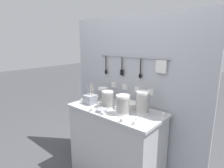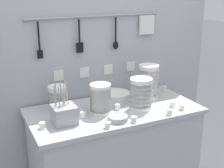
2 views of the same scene
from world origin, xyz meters
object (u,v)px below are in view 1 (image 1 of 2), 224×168
bowl_stack_back_corner (143,103)px  cup_front_left (82,100)px  bowl_stack_short_front (103,94)px  cup_mid_row (163,114)px  cup_edge_near (103,101)px  cup_centre (99,104)px  cup_by_caddy (136,120)px  bowl_stack_tall_left (108,99)px  bowl_stack_nested_right (123,105)px  plate_stack (129,105)px  cup_back_right (91,110)px  cup_back_left (103,113)px  steel_mixing_bowl (102,110)px  cup_front_right (134,123)px  cup_edge_far (122,120)px  cup_beside_plates (116,108)px  cutlery_caddy (90,99)px

bowl_stack_back_corner → cup_front_left: bowl_stack_back_corner is taller
bowl_stack_short_front → cup_front_left: 0.28m
cup_mid_row → cup_edge_near: 0.80m
cup_centre → cup_by_caddy: (0.61, -0.10, 0.00)m
bowl_stack_tall_left → cup_front_left: 0.41m
bowl_stack_nested_right → plate_stack: (-0.08, 0.22, -0.08)m
bowl_stack_back_corner → cup_mid_row: (0.20, 0.09, -0.11)m
cup_back_right → cup_back_left: size_ratio=1.00×
cup_back_right → bowl_stack_back_corner: bearing=33.8°
steel_mixing_bowl → cup_by_caddy: cup_by_caddy is taller
cup_front_left → cup_front_right: bearing=-7.9°
bowl_stack_short_front → cup_edge_far: bearing=-31.5°
bowl_stack_back_corner → cup_back_left: 0.45m
bowl_stack_nested_right → cup_front_left: bearing=-179.5°
cup_by_caddy → cup_front_right: bearing=-69.6°
bowl_stack_tall_left → cup_by_caddy: bowl_stack_tall_left is taller
cup_edge_near → cup_beside_plates: bearing=-16.4°
plate_stack → cup_back_left: size_ratio=5.73×
steel_mixing_bowl → cup_beside_plates: bearing=63.9°
cutlery_caddy → cup_by_caddy: 0.75m
bowl_stack_short_front → cup_front_left: bowl_stack_short_front is taller
bowl_stack_back_corner → bowl_stack_short_front: size_ratio=1.48×
bowl_stack_nested_right → cup_edge_near: 0.47m
cutlery_caddy → cup_edge_near: (0.09, 0.14, -0.04)m
cup_front_left → cup_by_caddy: 0.88m
cup_back_left → steel_mixing_bowl: bearing=140.0°
cup_edge_far → cup_back_left: size_ratio=1.00×
bowl_stack_tall_left → steel_mixing_bowl: bearing=-72.7°
cup_edge_far → cup_back_left: 0.26m
cup_front_right → cup_back_left: (-0.38, -0.03, 0.00)m
cup_mid_row → cup_front_right: (-0.11, -0.37, 0.00)m
bowl_stack_nested_right → cup_centre: size_ratio=5.78×
cup_front_right → cup_by_caddy: size_ratio=1.00×
cutlery_caddy → cup_centre: bearing=11.9°
bowl_stack_nested_right → cup_back_left: (-0.14, -0.16, -0.09)m
cup_mid_row → cup_edge_far: bearing=-120.8°
bowl_stack_back_corner → cutlery_caddy: 0.70m
cup_centre → cup_by_caddy: bearing=-9.1°
cup_mid_row → cup_front_right: 0.38m
bowl_stack_back_corner → steel_mixing_bowl: 0.46m
cup_back_right → cup_front_right: 0.56m
plate_stack → cup_back_left: plate_stack is taller
bowl_stack_tall_left → cup_front_left: (-0.39, -0.06, -0.08)m
cup_centre → cup_front_left: (-0.27, -0.04, 0.00)m
steel_mixing_bowl → cup_front_left: cup_front_left is taller
cup_back_right → cup_by_caddy: size_ratio=1.00×
bowl_stack_nested_right → cup_edge_far: size_ratio=5.78×
cup_mid_row → cup_back_right: 0.78m
plate_stack → cup_mid_row: 0.44m
cup_centre → cup_mid_row: (0.75, 0.20, 0.00)m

